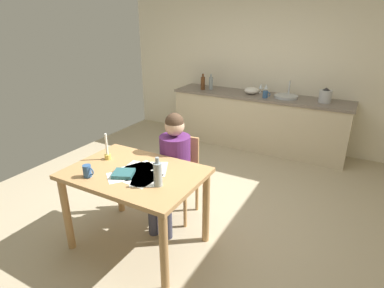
% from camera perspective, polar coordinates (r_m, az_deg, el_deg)
% --- Properties ---
extents(ground_plane, '(5.20, 5.20, 0.04)m').
position_cam_1_polar(ground_plane, '(3.72, 0.14, -12.25)').
color(ground_plane, tan).
extents(wall_back, '(5.20, 0.12, 2.60)m').
position_cam_1_polar(wall_back, '(5.55, 13.62, 13.40)').
color(wall_back, silver).
rests_on(wall_back, ground).
extents(kitchen_counter, '(2.86, 0.64, 0.90)m').
position_cam_1_polar(kitchen_counter, '(5.40, 11.74, 4.06)').
color(kitchen_counter, beige).
rests_on(kitchen_counter, ground).
extents(dining_table, '(1.20, 0.84, 0.79)m').
position_cam_1_polar(dining_table, '(2.93, -10.19, -7.09)').
color(dining_table, tan).
rests_on(dining_table, ground).
extents(chair_at_table, '(0.44, 0.44, 0.88)m').
position_cam_1_polar(chair_at_table, '(3.45, -2.38, -5.18)').
color(chair_at_table, tan).
rests_on(chair_at_table, ground).
extents(person_seated, '(0.37, 0.61, 1.19)m').
position_cam_1_polar(person_seated, '(3.25, -3.54, -3.46)').
color(person_seated, '#592666').
rests_on(person_seated, ground).
extents(coffee_mug, '(0.11, 0.07, 0.11)m').
position_cam_1_polar(coffee_mug, '(2.86, -18.37, -4.65)').
color(coffee_mug, '#33598C').
rests_on(coffee_mug, dining_table).
extents(candlestick, '(0.06, 0.06, 0.26)m').
position_cam_1_polar(candlestick, '(3.14, -15.07, -1.44)').
color(candlestick, gold).
rests_on(candlestick, dining_table).
extents(book_magazine, '(0.23, 0.23, 0.03)m').
position_cam_1_polar(book_magazine, '(2.81, -12.29, -5.26)').
color(book_magazine, '#2B5C60').
rests_on(book_magazine, dining_table).
extents(paper_letter, '(0.32, 0.36, 0.00)m').
position_cam_1_polar(paper_letter, '(2.73, -8.57, -6.19)').
color(paper_letter, white).
rests_on(paper_letter, dining_table).
extents(paper_bill, '(0.32, 0.36, 0.00)m').
position_cam_1_polar(paper_bill, '(2.89, -6.73, -4.50)').
color(paper_bill, white).
rests_on(paper_bill, dining_table).
extents(paper_envelope, '(0.23, 0.31, 0.00)m').
position_cam_1_polar(paper_envelope, '(2.74, -8.67, -6.18)').
color(paper_envelope, white).
rests_on(paper_envelope, dining_table).
extents(paper_receipt, '(0.32, 0.36, 0.00)m').
position_cam_1_polar(paper_receipt, '(2.92, -9.76, -4.33)').
color(paper_receipt, white).
rests_on(paper_receipt, dining_table).
extents(paper_notice, '(0.35, 0.36, 0.00)m').
position_cam_1_polar(paper_notice, '(2.81, -12.03, -5.63)').
color(paper_notice, white).
rests_on(paper_notice, dining_table).
extents(paper_flyer, '(0.25, 0.32, 0.00)m').
position_cam_1_polar(paper_flyer, '(2.92, -10.26, -4.38)').
color(paper_flyer, white).
rests_on(paper_flyer, dining_table).
extents(wine_bottle_on_table, '(0.07, 0.07, 0.25)m').
position_cam_1_polar(wine_bottle_on_table, '(2.57, -6.20, -5.38)').
color(wine_bottle_on_table, '#8C999E').
rests_on(wine_bottle_on_table, dining_table).
extents(sink_unit, '(0.36, 0.36, 0.24)m').
position_cam_1_polar(sink_unit, '(5.18, 16.65, 8.24)').
color(sink_unit, '#B2B7BC').
rests_on(sink_unit, kitchen_counter).
extents(bottle_oil, '(0.07, 0.07, 0.27)m').
position_cam_1_polar(bottle_oil, '(5.54, 1.97, 10.97)').
color(bottle_oil, '#593319').
rests_on(bottle_oil, kitchen_counter).
extents(bottle_vinegar, '(0.07, 0.07, 0.26)m').
position_cam_1_polar(bottle_vinegar, '(5.57, 3.44, 10.96)').
color(bottle_vinegar, '#8C999E').
rests_on(bottle_vinegar, kitchen_counter).
extents(mixing_bowl, '(0.24, 0.24, 0.11)m').
position_cam_1_polar(mixing_bowl, '(5.32, 10.73, 9.47)').
color(mixing_bowl, white).
rests_on(mixing_bowl, kitchen_counter).
extents(stovetop_kettle, '(0.18, 0.18, 0.22)m').
position_cam_1_polar(stovetop_kettle, '(5.07, 22.96, 8.03)').
color(stovetop_kettle, '#B7BABF').
rests_on(stovetop_kettle, kitchen_counter).
extents(wine_glass_near_sink, '(0.07, 0.07, 0.15)m').
position_cam_1_polar(wine_glass_near_sink, '(5.39, 13.28, 10.02)').
color(wine_glass_near_sink, silver).
rests_on(wine_glass_near_sink, kitchen_counter).
extents(wine_glass_by_kettle, '(0.07, 0.07, 0.15)m').
position_cam_1_polar(wine_glass_by_kettle, '(5.41, 12.34, 10.15)').
color(wine_glass_by_kettle, silver).
rests_on(wine_glass_by_kettle, kitchen_counter).
extents(teacup_on_counter, '(0.12, 0.08, 0.11)m').
position_cam_1_polar(teacup_on_counter, '(5.09, 13.14, 8.75)').
color(teacup_on_counter, '#33598C').
rests_on(teacup_on_counter, kitchen_counter).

